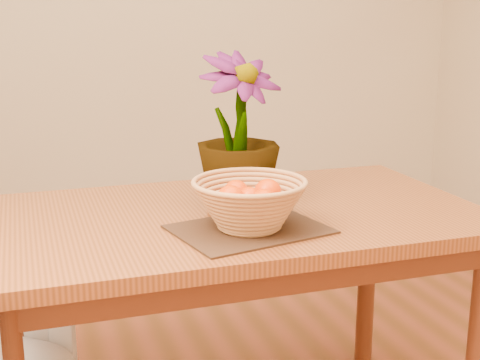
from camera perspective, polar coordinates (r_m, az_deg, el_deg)
name	(u,v)px	position (r m, az deg, el deg)	size (l,w,h in m)	color
wall_back	(122,3)	(3.72, -10.06, 14.64)	(4.00, 0.02, 2.70)	beige
table	(234,240)	(1.93, -0.50, -5.18)	(1.40, 0.80, 0.75)	brown
placemat	(249,229)	(1.73, 0.81, -4.22)	(0.38, 0.28, 0.01)	#331E12
wicker_basket	(249,206)	(1.71, 0.81, -2.23)	(0.30, 0.30, 0.12)	tan
orange_pile	(250,197)	(1.71, 0.82, -1.43)	(0.19, 0.18, 0.07)	#DD3D03
potted_plant	(238,130)	(1.92, -0.18, 4.31)	(0.25, 0.25, 0.44)	#1F4B15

